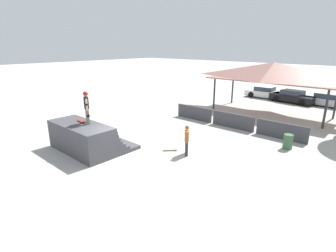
{
  "coord_description": "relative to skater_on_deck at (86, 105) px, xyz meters",
  "views": [
    {
      "loc": [
        10.28,
        -7.84,
        5.68
      ],
      "look_at": [
        -0.1,
        3.7,
        0.87
      ],
      "focal_mm": 28.0,
      "sensor_mm": 36.0,
      "label": 1
    }
  ],
  "objects": [
    {
      "name": "trash_bin",
      "position": [
        8.16,
        7.68,
        -2.18
      ],
      "size": [
        0.52,
        0.52,
        0.85
      ],
      "primitive_type": "cylinder",
      "color": "#385B3D",
      "rests_on": "ground"
    },
    {
      "name": "skateboard_on_deck",
      "position": [
        -0.52,
        -0.11,
        -0.95
      ],
      "size": [
        0.82,
        0.35,
        0.09
      ],
      "rotation": [
        0.0,
        0.0,
        -0.2
      ],
      "color": "green",
      "rests_on": "quarter_pipe_ramp"
    },
    {
      "name": "pavilion_shelter",
      "position": [
        4.18,
        14.99,
        0.96
      ],
      "size": [
        10.68,
        4.01,
        4.34
      ],
      "color": "#2D2D33",
      "rests_on": "ground"
    },
    {
      "name": "skateboard_on_ground",
      "position": [
        3.38,
        2.99,
        -2.54
      ],
      "size": [
        0.71,
        0.71,
        0.09
      ],
      "rotation": [
        0.0,
        0.0,
        0.79
      ],
      "color": "blue",
      "rests_on": "ground"
    },
    {
      "name": "quarter_pipe_ramp",
      "position": [
        -0.2,
        -0.09,
        -1.9
      ],
      "size": [
        4.22,
        3.31,
        1.59
      ],
      "color": "#424247",
      "rests_on": "ground"
    },
    {
      "name": "parked_car_silver",
      "position": [
        7.34,
        21.44,
        -2.0
      ],
      "size": [
        4.69,
        2.22,
        1.27
      ],
      "rotation": [
        0.0,
        0.0,
        -0.12
      ],
      "color": "#A8AAAF",
      "rests_on": "ground"
    },
    {
      "name": "parked_car_black",
      "position": [
        4.21,
        20.99,
        -2.0
      ],
      "size": [
        4.58,
        2.4,
        1.27
      ],
      "rotation": [
        0.0,
        0.0,
        -0.16
      ],
      "color": "black",
      "rests_on": "ground"
    },
    {
      "name": "ground_plane",
      "position": [
        2.14,
        0.57,
        -2.6
      ],
      "size": [
        160.0,
        160.0,
        0.0
      ],
      "primitive_type": "plane",
      "color": "#ADA8A0"
    },
    {
      "name": "skater_on_deck",
      "position": [
        0.0,
        0.0,
        0.0
      ],
      "size": [
        0.74,
        0.5,
        1.76
      ],
      "rotation": [
        0.0,
        0.0,
        -0.48
      ],
      "color": "#6B6051",
      "rests_on": "quarter_pipe_ramp"
    },
    {
      "name": "parked_car_white",
      "position": [
        1.08,
        21.6,
        -2.0
      ],
      "size": [
        4.21,
        1.82,
        1.27
      ],
      "rotation": [
        0.0,
        0.0,
        -0.01
      ],
      "color": "silver",
      "rests_on": "ground"
    },
    {
      "name": "bystander_walking",
      "position": [
        4.4,
        3.14,
        -1.68
      ],
      "size": [
        0.48,
        0.59,
        1.65
      ],
      "rotation": [
        0.0,
        0.0,
        2.2
      ],
      "color": "#2D2D33",
      "rests_on": "ground"
    },
    {
      "name": "barrier_fence",
      "position": [
        3.88,
        9.12,
        -2.08
      ],
      "size": [
        10.0,
        0.12,
        1.05
      ],
      "color": "#3D3D42",
      "rests_on": "ground"
    }
  ]
}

